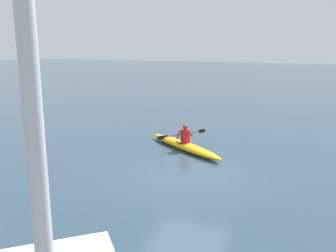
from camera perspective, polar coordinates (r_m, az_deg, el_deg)
name	(u,v)px	position (r m, az deg, el deg)	size (l,w,h in m)	color
ground_plane	(189,175)	(12.26, 3.26, -7.64)	(160.00, 160.00, 0.00)	#283D4C
kayak	(184,146)	(15.09, 2.51, -3.09)	(4.13, 2.96, 0.32)	#EAB214
kayaker	(185,135)	(14.92, 2.67, -1.41)	(1.37, 2.10, 0.75)	red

